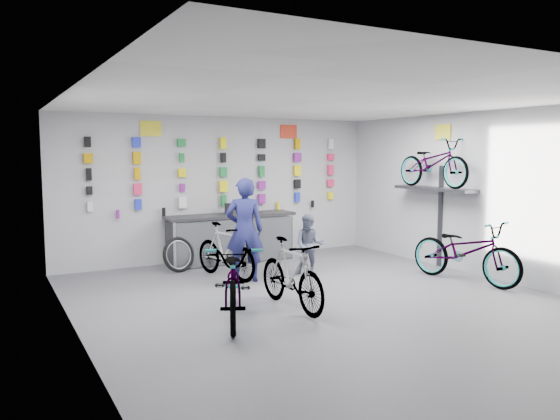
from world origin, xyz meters
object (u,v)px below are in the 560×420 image
bike_center (291,274)px  bike_service (225,251)px  customer (309,245)px  clerk (245,230)px  bike_right (466,251)px  bike_left (234,281)px  counter (231,239)px

bike_center → bike_service: bike_center is taller
customer → clerk: bearing=-148.5°
bike_service → bike_right: bearing=-46.9°
customer → bike_right: bearing=-2.5°
bike_left → customer: size_ratio=1.82×
bike_service → customer: 1.54m
counter → bike_service: counter is taller
bike_center → customer: 2.22m
bike_center → customer: bearing=50.3°
counter → customer: size_ratio=2.40×
clerk → customer: clerk is taller
bike_center → customer: customer is taller
counter → bike_left: bike_left is taller
counter → bike_center: bike_center is taller
counter → bike_left: (-1.54, -3.61, 0.05)m
customer → bike_service: bearing=-162.1°
bike_left → customer: bearing=62.1°
bike_left → bike_right: (4.42, 0.06, 0.01)m
bike_left → bike_right: bike_right is taller
bike_left → bike_center: size_ratio=1.21×
bike_left → customer: customer is taller
bike_right → bike_service: bike_right is taller
bike_center → bike_right: bearing=-1.7°
bike_left → bike_center: 0.94m
bike_center → clerk: clerk is taller
bike_center → bike_service: bearing=90.5°
clerk → bike_right: bearing=171.3°
counter → customer: bearing=-66.4°
counter → bike_right: size_ratio=1.29×
bike_center → clerk: size_ratio=0.93×
counter → bike_center: (-0.60, -3.53, 0.02)m
bike_right → bike_left: bearing=169.7°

